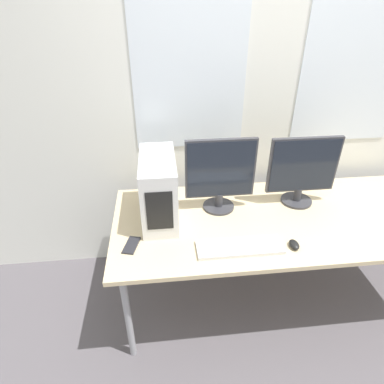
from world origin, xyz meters
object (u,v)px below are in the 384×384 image
at_px(monitor_right_near, 302,170).
at_px(monitor_main, 220,174).
at_px(pc_tower, 159,189).
at_px(mouse, 294,245).
at_px(cell_phone, 131,245).
at_px(keyboard, 240,247).

bearing_deg(monitor_right_near, monitor_main, -178.81).
height_order(pc_tower, mouse, pc_tower).
bearing_deg(monitor_main, pc_tower, -171.82).
bearing_deg(monitor_main, monitor_right_near, 1.19).
relative_size(monitor_right_near, cell_phone, 2.99).
xyz_separation_m(monitor_main, monitor_right_near, (0.54, 0.01, -0.01)).
bearing_deg(cell_phone, pc_tower, 73.45).
height_order(mouse, cell_phone, mouse).
bearing_deg(monitor_main, keyboard, -83.92).
relative_size(monitor_main, mouse, 5.77).
distance_m(mouse, cell_phone, 0.91).
relative_size(monitor_main, monitor_right_near, 1.04).
height_order(pc_tower, monitor_main, monitor_main).
bearing_deg(keyboard, monitor_main, 96.08).
relative_size(monitor_right_near, keyboard, 0.97).
relative_size(keyboard, mouse, 5.73).
bearing_deg(mouse, monitor_main, 128.83).
bearing_deg(pc_tower, monitor_right_near, 4.12).
distance_m(monitor_right_near, cell_phone, 1.17).
xyz_separation_m(mouse, cell_phone, (-0.90, 0.11, -0.01)).
bearing_deg(monitor_main, cell_phone, -149.50).
bearing_deg(pc_tower, mouse, -27.23).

